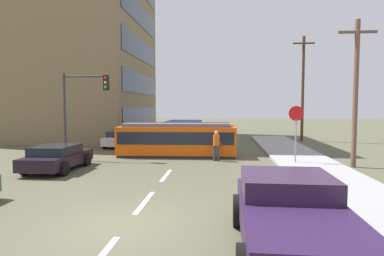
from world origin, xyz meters
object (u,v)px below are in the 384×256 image
Objects in this scene: pickup_truck_parked at (291,216)px; parked_sedan_far at (123,138)px; parked_sedan_mid at (57,157)px; utility_pole_near at (356,91)px; stop_sign at (296,122)px; city_bus at (183,132)px; utility_pole_mid at (303,87)px; traffic_light_mast at (82,99)px; parked_sedan_furthest at (140,131)px; streetcar_tram at (177,139)px; pedestrian_crossing at (216,144)px.

parked_sedan_far is (-8.67, 17.02, -0.17)m from pickup_truck_parked.
pickup_truck_parked reaches higher than parked_sedan_far.
parked_sedan_mid is 14.65m from utility_pole_near.
stop_sign is 0.40× the size of utility_pole_near.
utility_pole_near reaches higher than city_bus.
utility_pole_mid is (3.06, 11.69, 2.43)m from stop_sign.
stop_sign reaches higher than pickup_truck_parked.
utility_pole_near reaches higher than traffic_light_mast.
traffic_light_mast is (-11.54, 0.60, 1.20)m from stop_sign.
parked_sedan_furthest is at bearing 93.50° from parked_sedan_far.
streetcar_tram reaches higher than parked_sedan_mid.
utility_pole_mid is at bearing 44.38° from parked_sedan_mid.
streetcar_tram is 5.92m from traffic_light_mast.
parked_sedan_mid and parked_sedan_far have the same top height.
streetcar_tram reaches higher than parked_sedan_far.
utility_pole_mid reaches higher than pickup_truck_parked.
pickup_truck_parked is at bearing -72.61° from streetcar_tram.
pedestrian_crossing reaches higher than parked_sedan_far.
stop_sign is at bearing -30.42° from parked_sedan_far.
parked_sedan_mid is (-7.40, -3.30, -0.32)m from pedestrian_crossing.
parked_sedan_mid is at bearing -115.10° from city_bus.
parked_sedan_mid is 0.56× the size of utility_pole_near.
stop_sign is at bearing -104.69° from utility_pole_mid.
city_bus is 7.46m from parked_sedan_furthest.
pedestrian_crossing is at bearing -59.45° from parked_sedan_furthest.
pickup_truck_parked is 23.20m from utility_pole_mid.
parked_sedan_far is at bearing 139.14° from streetcar_tram.
utility_pole_mid is at bearing -6.36° from parked_sedan_furthest.
parked_sedan_mid is 0.95× the size of parked_sedan_far.
utility_pole_mid is at bearing 75.31° from stop_sign.
streetcar_tram is 7.04m from stop_sign.
pedestrian_crossing is at bearing 24.05° from parked_sedan_mid.
parked_sedan_furthest is (-5.00, 10.78, -0.40)m from streetcar_tram.
parked_sedan_far is 6.83m from parked_sedan_furthest.
utility_pole_mid reaches higher than parked_sedan_far.
city_bus is 1.16× the size of parked_sedan_furthest.
traffic_light_mast reaches higher than stop_sign.
utility_pole_near reaches higher than pedestrian_crossing.
utility_pole_mid is at bearing 88.27° from utility_pole_near.
city_bus is 3.13× the size of pedestrian_crossing.
parked_sedan_furthest is (-4.73, 5.75, -0.43)m from city_bus.
traffic_light_mast is at bearing 129.47° from pickup_truck_parked.
traffic_light_mast is at bearing -142.79° from utility_pole_mid.
stop_sign is at bearing -48.26° from city_bus.
city_bus is 0.59× the size of utility_pole_mid.
pickup_truck_parked is 1.25× the size of parked_sedan_mid.
pickup_truck_parked is (1.69, -11.30, -0.15)m from pedestrian_crossing.
city_bus is 18.61m from pickup_truck_parked.
stop_sign reaches higher than parked_sedan_far.
utility_pole_mid reaches higher than parked_sedan_furthest.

